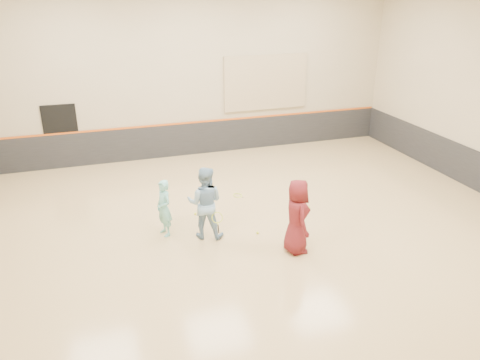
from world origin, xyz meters
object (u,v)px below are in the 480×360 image
object	(u,v)px
instructor	(205,203)
spare_racket	(238,194)
girl	(164,208)
young_man	(297,216)

from	to	relation	value
instructor	spare_racket	bearing A→B (deg)	-102.59
spare_racket	girl	bearing A→B (deg)	-145.71
girl	spare_racket	bearing A→B (deg)	106.65
girl	young_man	world-z (taller)	young_man
young_man	spare_racket	bearing A→B (deg)	9.68
girl	young_man	bearing A→B (deg)	40.50
girl	instructor	world-z (taller)	instructor
instructor	young_man	world-z (taller)	instructor
instructor	spare_racket	world-z (taller)	instructor
girl	instructor	size ratio (longest dim) A/B	0.79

